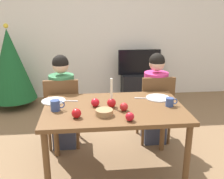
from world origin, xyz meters
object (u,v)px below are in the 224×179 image
(person_right_child, at_px, (155,100))
(plate_left, at_px, (54,101))
(tv_stand, at_px, (139,86))
(tv, at_px, (139,62))
(christmas_tree, at_px, (10,65))
(person_left_child, at_px, (63,103))
(candle_centerpiece, at_px, (111,101))
(apple_by_left_plate, at_px, (76,113))
(apple_by_right_mug, at_px, (130,117))
(plate_right, at_px, (158,98))
(bowl_walnuts, at_px, (104,112))
(apple_near_candle, at_px, (95,103))
(chair_left, at_px, (63,109))
(chair_right, at_px, (155,105))
(mug_right, at_px, (170,102))
(mug_left, at_px, (56,105))
(apple_far_edge, at_px, (124,107))
(dining_table, at_px, (114,115))

(person_right_child, distance_m, plate_left, 1.30)
(tv_stand, distance_m, tv, 0.47)
(christmas_tree, bearing_deg, tv, 4.40)
(person_left_child, relative_size, candle_centerpiece, 3.95)
(apple_by_left_plate, height_order, apple_by_right_mug, apple_by_left_plate)
(candle_centerpiece, bearing_deg, plate_right, 21.10)
(person_right_child, distance_m, apple_by_left_plate, 1.32)
(bowl_walnuts, bearing_deg, tv, 71.32)
(person_right_child, bearing_deg, apple_by_left_plate, -137.99)
(plate_right, relative_size, apple_near_candle, 3.04)
(tv, bearing_deg, person_right_child, -94.61)
(chair_left, bearing_deg, apple_near_candle, -56.74)
(tv, bearing_deg, person_left_child, -127.91)
(tv, distance_m, apple_by_left_plate, 2.76)
(chair_left, relative_size, tv_stand, 1.41)
(apple_by_right_mug, bearing_deg, chair_right, 62.44)
(mug_right, height_order, apple_by_left_plate, apple_by_left_plate)
(apple_by_left_plate, bearing_deg, mug_left, 135.95)
(person_left_child, bearing_deg, bowl_walnuts, -61.72)
(tv_stand, height_order, apple_near_candle, apple_near_candle)
(person_left_child, distance_m, apple_near_candle, 0.75)
(tv, distance_m, mug_right, 2.34)
(mug_left, height_order, mug_right, mug_left)
(chair_right, relative_size, christmas_tree, 0.63)
(person_left_child, distance_m, plate_right, 1.17)
(chair_left, bearing_deg, person_left_child, 90.00)
(chair_left, height_order, plate_right, chair_left)
(chair_right, height_order, tv_stand, chair_right)
(person_left_child, distance_m, apple_far_edge, 1.01)
(dining_table, xyz_separation_m, christmas_tree, (-1.54, 2.13, 0.08))
(candle_centerpiece, bearing_deg, person_left_child, 129.93)
(mug_left, relative_size, apple_by_right_mug, 1.74)
(plate_right, height_order, apple_near_candle, apple_near_candle)
(dining_table, height_order, plate_left, plate_left)
(dining_table, xyz_separation_m, tv_stand, (0.73, 2.30, -0.43))
(bowl_walnuts, bearing_deg, apple_by_left_plate, -172.58)
(apple_by_right_mug, bearing_deg, dining_table, 106.18)
(christmas_tree, bearing_deg, bowl_walnuts, -58.42)
(mug_left, bearing_deg, tv, 60.86)
(apple_by_right_mug, bearing_deg, bowl_walnuts, 145.06)
(chair_left, xyz_separation_m, apple_by_right_mug, (0.66, -0.95, 0.28))
(tv, bearing_deg, mug_left, -119.14)
(person_left_child, bearing_deg, tv_stand, 52.08)
(bowl_walnuts, height_order, apple_near_candle, apple_near_candle)
(christmas_tree, xyz_separation_m, apple_near_candle, (1.35, -2.09, 0.04))
(person_right_child, distance_m, tv_stand, 1.70)
(mug_right, distance_m, apple_far_edge, 0.48)
(chair_right, distance_m, apple_near_candle, 1.01)
(mug_left, bearing_deg, plate_right, 12.40)
(plate_right, bearing_deg, bowl_walnuts, -147.14)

